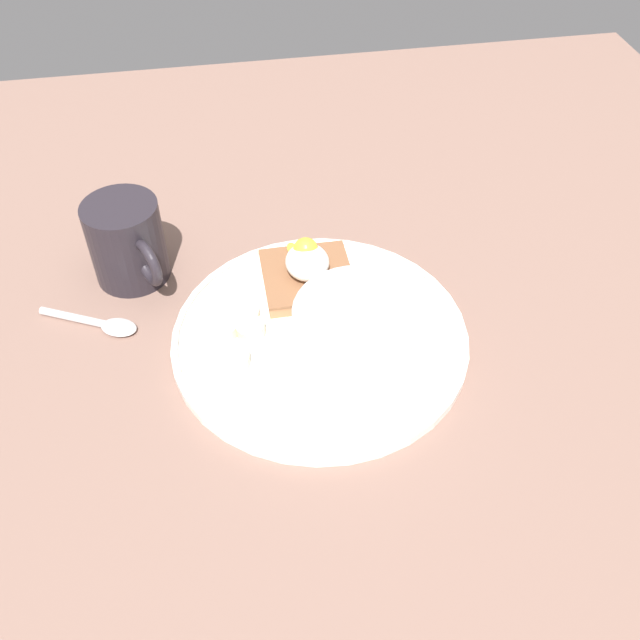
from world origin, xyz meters
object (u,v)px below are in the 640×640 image
Objects in this scene: oatmeal_bowl at (359,333)px; banana_slice_left at (230,360)px; banana_slice_front at (251,329)px; spoon at (100,323)px; banana_slice_right at (241,313)px; coffee_mug at (127,242)px; poached_egg at (305,260)px; toast_slice at (307,278)px; banana_slice_back at (221,329)px.

banana_slice_left is (-0.79, -11.63, -2.23)cm from oatmeal_bowl.
spoon is (-4.55, -14.37, -1.22)cm from banana_slice_front.
banana_slice_front is 2.54cm from banana_slice_right.
spoon is at bearing -24.95° from coffee_mug.
coffee_mug is (-15.23, -8.83, 2.79)cm from banana_slice_left.
oatmeal_bowl is at bearing 16.23° from poached_egg.
poached_egg is 0.74× the size of spoon.
banana_slice_left is 14.67cm from spoon.
oatmeal_bowl is 1.32× the size of toast_slice.
toast_slice is at bearing -163.68° from oatmeal_bowl.
coffee_mug reaches higher than spoon.
banana_slice_left is 4.19cm from banana_slice_back.
coffee_mug is at bearing 155.05° from spoon.
coffee_mug is at bearing -136.37° from banana_slice_front.
coffee_mug is at bearing -107.76° from toast_slice.
oatmeal_bowl is at bearing 55.79° from banana_slice_right.
poached_egg is at bearing 118.91° from banana_slice_right.
spoon is at bearing -110.66° from oatmeal_bowl.
banana_slice_back is at bearing -58.80° from toast_slice.
toast_slice is (-10.45, -3.06, -2.12)cm from oatmeal_bowl.
banana_slice_right is 14.19cm from coffee_mug.
coffee_mug is (-11.62, -11.08, 2.90)cm from banana_slice_front.
banana_slice_front is at bearing -46.29° from toast_slice.
banana_slice_front and banana_slice_back have the same top height.
spoon is at bearing -85.87° from toast_slice.
banana_slice_back is at bearing -57.59° from poached_egg.
banana_slice_right is (-2.44, -0.68, -0.09)cm from banana_slice_front.
poached_egg is 9.21cm from banana_slice_front.
poached_egg reaches higher than toast_slice.
banana_slice_back is at bearing -112.16° from oatmeal_bowl.
coffee_mug is (-5.34, -17.35, 0.46)cm from poached_egg.
coffee_mug is (-9.18, -10.40, 2.99)cm from banana_slice_right.
oatmeal_bowl is 10.63cm from banana_slice_front.
poached_egg is 13.27cm from banana_slice_left.
banana_slice_right is 0.50× the size of spoon.
coffee_mug reaches higher than banana_slice_left.
banana_slice_right is (3.84, -6.95, -2.53)cm from poached_egg.
banana_slice_front is 0.33× the size of spoon.
banana_slice_front is (6.28, -6.28, -2.44)cm from poached_egg.
coffee_mug is at bearing -149.90° from banana_slice_left.
banana_slice_front is 2.81cm from banana_slice_back.
banana_slice_left is at bearing -14.53° from banana_slice_right.
spoon is at bearing -107.58° from banana_slice_front.
banana_slice_back is 0.40× the size of spoon.
coffee_mug is at bearing -131.44° from banana_slice_right.
banana_slice_back is 12.34cm from spoon.
oatmeal_bowl is 12.41cm from banana_slice_right.
poached_egg reaches higher than banana_slice_left.
banana_slice_right is at bearing -124.21° from oatmeal_bowl.
banana_slice_right is at bearing -62.76° from toast_slice.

